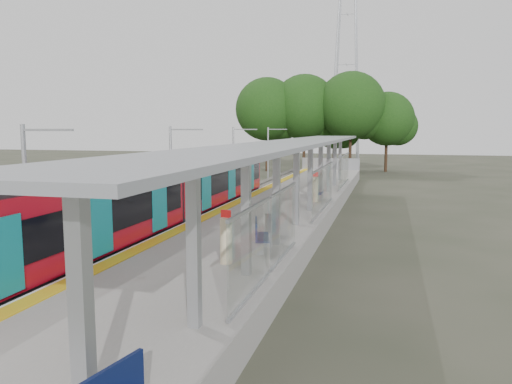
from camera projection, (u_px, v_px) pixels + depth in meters
trackbed at (207, 215)px, 29.79m from camera, size 3.00×70.00×0.24m
platform at (280, 212)px, 28.59m from camera, size 6.00×50.00×1.00m
tactile_strip at (238, 202)px, 29.18m from camera, size 0.60×50.00×0.02m
end_fence at (331, 164)px, 52.36m from camera, size 6.00×0.10×1.20m
train at (159, 197)px, 23.46m from camera, size 2.74×27.60×3.62m
canopy at (297, 151)px, 24.06m from camera, size 3.27×38.00×3.66m
pylon at (347, 40)px, 77.31m from camera, size 8.00×4.00×38.00m
tree_cluster at (322, 111)px, 60.90m from camera, size 21.53×10.21×12.06m
catenary_masts at (172, 169)px, 28.92m from camera, size 2.08×48.16×5.40m
bench_mid at (259, 234)px, 17.44m from camera, size 0.89×1.64×1.08m
bench_far at (317, 191)px, 29.76m from camera, size 0.51×1.55×1.05m
info_pillar_near at (226, 240)px, 15.72m from camera, size 0.39×0.39×1.72m
info_pillar_far at (315, 189)px, 29.02m from camera, size 0.39×0.39×1.74m
litter_bin at (270, 224)px, 20.08m from camera, size 0.57×0.57×0.89m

